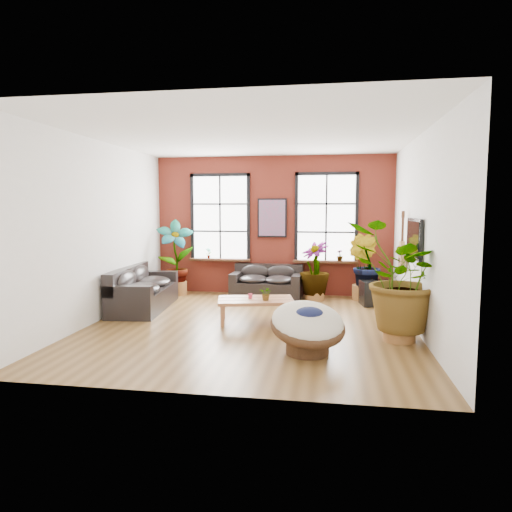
% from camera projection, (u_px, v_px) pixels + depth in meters
% --- Properties ---
extents(room, '(6.04, 6.54, 3.54)m').
position_uv_depth(room, '(252.00, 232.00, 8.53)').
color(room, brown).
rests_on(room, ground).
extents(sofa_back, '(1.77, 0.92, 0.79)m').
position_uv_depth(sofa_back, '(267.00, 283.00, 11.29)').
color(sofa_back, black).
rests_on(sofa_back, ground).
extents(sofa_left, '(1.18, 2.39, 0.91)m').
position_uv_depth(sofa_left, '(141.00, 290.00, 9.97)').
color(sofa_left, black).
rests_on(sofa_left, ground).
extents(coffee_table, '(1.57, 1.09, 0.55)m').
position_uv_depth(coffee_table, '(256.00, 302.00, 8.76)').
color(coffee_table, '#965B36').
rests_on(coffee_table, ground).
extents(papasan_chair, '(1.46, 1.46, 0.85)m').
position_uv_depth(papasan_chair, '(308.00, 325.00, 6.86)').
color(papasan_chair, '#482D19').
rests_on(papasan_chair, ground).
extents(poster, '(0.74, 0.06, 0.98)m').
position_uv_depth(poster, '(272.00, 218.00, 11.49)').
color(poster, black).
rests_on(poster, room).
extents(tv_wall_unit, '(0.13, 1.86, 1.20)m').
position_uv_depth(tv_wall_unit, '(410.00, 243.00, 8.54)').
color(tv_wall_unit, black).
rests_on(tv_wall_unit, room).
extents(media_box, '(0.75, 0.66, 0.55)m').
position_uv_depth(media_box, '(376.00, 293.00, 10.34)').
color(media_box, black).
rests_on(media_box, ground).
extents(pot_back_left, '(0.55, 0.55, 0.34)m').
position_uv_depth(pot_back_left, '(178.00, 288.00, 11.60)').
color(pot_back_left, '#996332').
rests_on(pot_back_left, ground).
extents(pot_back_right, '(0.59, 0.59, 0.36)m').
position_uv_depth(pot_back_right, '(363.00, 292.00, 10.94)').
color(pot_back_right, '#996332').
rests_on(pot_back_right, ground).
extents(pot_right_wall, '(0.65, 0.65, 0.39)m').
position_uv_depth(pot_right_wall, '(399.00, 329.00, 7.55)').
color(pot_right_wall, '#996332').
rests_on(pot_right_wall, ground).
extents(pot_mid, '(0.57, 0.57, 0.33)m').
position_uv_depth(pot_mid, '(315.00, 293.00, 10.91)').
color(pot_mid, '#996332').
rests_on(pot_mid, ground).
extents(floor_plant_back_left, '(1.09, 0.92, 1.76)m').
position_uv_depth(floor_plant_back_left, '(175.00, 254.00, 11.48)').
color(floor_plant_back_left, '#204913').
rests_on(floor_plant_back_left, ground).
extents(floor_plant_back_right, '(1.01, 1.00, 1.43)m').
position_uv_depth(floor_plant_back_right, '(364.00, 264.00, 10.83)').
color(floor_plant_back_right, '#204913').
rests_on(floor_plant_back_right, ground).
extents(floor_plant_right_wall, '(2.17, 2.13, 1.82)m').
position_uv_depth(floor_plant_right_wall, '(401.00, 277.00, 7.43)').
color(floor_plant_right_wall, '#204913').
rests_on(floor_plant_right_wall, ground).
extents(floor_plant_mid, '(1.00, 1.00, 1.27)m').
position_uv_depth(floor_plant_mid, '(315.00, 268.00, 10.87)').
color(floor_plant_mid, '#204913').
rests_on(floor_plant_mid, ground).
extents(table_plant, '(0.30, 0.28, 0.26)m').
position_uv_depth(table_plant, '(266.00, 293.00, 8.59)').
color(table_plant, '#204913').
rests_on(table_plant, coffee_table).
extents(sill_plant_left, '(0.17, 0.17, 0.27)m').
position_uv_depth(sill_plant_left, '(209.00, 253.00, 11.80)').
color(sill_plant_left, '#204913').
rests_on(sill_plant_left, room).
extents(sill_plant_right, '(0.19, 0.19, 0.27)m').
position_uv_depth(sill_plant_right, '(340.00, 255.00, 11.27)').
color(sill_plant_right, '#204913').
rests_on(sill_plant_right, room).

